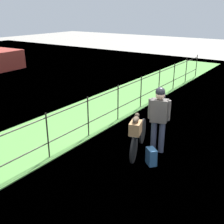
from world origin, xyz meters
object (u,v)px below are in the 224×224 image
object	(u,v)px
wooden_crate	(136,128)
cyclist_person	(159,114)
terrier_dog	(136,119)
bicycle_main	(138,139)
mooring_bollard	(163,99)
backpack_on_paving	(151,157)

from	to	relation	value
wooden_crate	cyclist_person	distance (m)	0.74
terrier_dog	bicycle_main	bearing A→B (deg)	17.59
bicycle_main	terrier_dog	bearing A→B (deg)	-162.41
bicycle_main	wooden_crate	bearing A→B (deg)	-162.41
wooden_crate	cyclist_person	world-z (taller)	cyclist_person
wooden_crate	mooring_bollard	xyz separation A→B (m)	(4.21, 1.23, -0.63)
terrier_dog	mooring_bollard	distance (m)	4.44
bicycle_main	mooring_bollard	size ratio (longest dim) A/B	4.30
cyclist_person	backpack_on_paving	world-z (taller)	cyclist_person
bicycle_main	backpack_on_paving	world-z (taller)	bicycle_main
wooden_crate	terrier_dog	bearing A→B (deg)	17.59
mooring_bollard	cyclist_person	bearing A→B (deg)	-157.22
cyclist_person	bicycle_main	bearing A→B (deg)	128.12
cyclist_person	mooring_bollard	bearing A→B (deg)	22.78
terrier_dog	mooring_bollard	bearing A→B (deg)	16.24
terrier_dog	cyclist_person	bearing A→B (deg)	-22.53
bicycle_main	backpack_on_paving	size ratio (longest dim) A/B	4.16
bicycle_main	cyclist_person	world-z (taller)	cyclist_person
backpack_on_paving	mooring_bollard	world-z (taller)	backpack_on_paving
bicycle_main	backpack_on_paving	bearing A→B (deg)	-123.01
cyclist_person	mooring_bollard	size ratio (longest dim) A/B	4.35
backpack_on_paving	mooring_bollard	distance (m)	4.51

